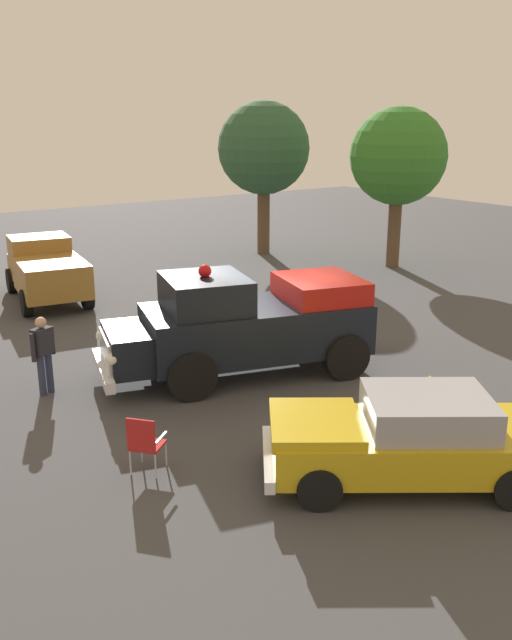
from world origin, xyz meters
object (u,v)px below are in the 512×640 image
Objects in this scene: oak_tree_left at (264,149)px; oak_tree_right at (398,157)px; lawn_chair_spare at (418,401)px; spectator_standing at (43,350)px; vintage_fire_truck at (246,323)px; lawn_chair_by_car at (144,441)px; parked_pickup at (46,269)px; classic_hot_rod at (404,437)px.

oak_tree_left is 1.04× the size of oak_tree_right.
lawn_chair_spare is 7.60m from spectator_standing.
lawn_chair_by_car is (-2.74, 3.88, -0.61)m from vintage_fire_truck.
parked_pickup reaches higher than lawn_chair_by_car.
classic_hot_rod is 0.75× the size of oak_tree_left.
oak_tree_left is at bearing 26.57° from oak_tree_right.
oak_tree_right is at bearing -59.31° from lawn_chair_by_car.
lawn_chair_by_car is 0.16× the size of oak_tree_left.
spectator_standing is at bearing 160.77° from parked_pickup.
classic_hot_rod is at bearing 124.91° from lawn_chair_spare.
lawn_chair_by_car is at bearing 52.00° from classic_hot_rod.
parked_pickup is 3.00× the size of spectator_standing.
classic_hot_rod is 2.77× the size of spectator_standing.
lawn_chair_by_car is 17.75m from oak_tree_right.
oak_tree_right is (-2.84, -12.53, 3.14)m from parked_pickup.
lawn_chair_by_car is at bearing 120.69° from oak_tree_right.
lawn_chair_spare is at bearing -138.66° from spectator_standing.
spectator_standing is at bearing 41.34° from lawn_chair_spare.
classic_hot_rod reaches higher than lawn_chair_by_car.
vintage_fire_truck is 9.09m from parked_pickup.
vintage_fire_truck reaches higher than parked_pickup.
vintage_fire_truck is 1.02× the size of oak_tree_left.
oak_tree_right is at bearing -45.67° from classic_hot_rod.
vintage_fire_truck is 1.26× the size of parked_pickup.
oak_tree_left is (15.35, -7.62, 3.71)m from lawn_chair_spare.
spectator_standing is at bearing 26.86° from classic_hot_rod.
vintage_fire_truck reaches higher than lawn_chair_by_car.
oak_tree_left is at bearing -77.73° from parked_pickup.
spectator_standing reaches higher than lawn_chair_by_car.
classic_hot_rod is 7.62m from spectator_standing.
oak_tree_left reaches higher than lawn_chair_spare.
classic_hot_rod reaches higher than lawn_chair_spare.
classic_hot_rod is 14.29m from parked_pickup.
spectator_standing is 16.15m from oak_tree_right.
vintage_fire_truck is 14.40m from oak_tree_left.
lawn_chair_spare is (1.10, -1.57, -0.16)m from classic_hot_rod.
lawn_chair_spare is (-4.20, -0.95, -0.61)m from vintage_fire_truck.
oak_tree_right reaches higher than vintage_fire_truck.
oak_tree_left reaches higher than classic_hot_rod.
spectator_standing is (5.70, 5.01, 0.37)m from lawn_chair_spare.
oak_tree_left reaches higher than lawn_chair_by_car.
oak_tree_right reaches higher than parked_pickup.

